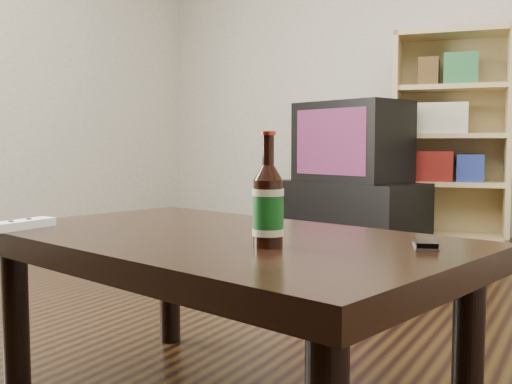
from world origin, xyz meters
The scene contains 9 objects.
floor centered at (0.00, 0.00, -0.01)m, with size 5.00×6.00×0.01m, color black.
wall_back centered at (0.00, 3.01, 1.35)m, with size 5.00×0.02×2.70m, color #B9B3A5.
tv_stand centered at (-0.51, 2.37, 0.21)m, with size 1.04×0.52×0.41m, color black.
tv centered at (-0.51, 2.37, 0.70)m, with size 0.87×0.70×0.57m.
bookshelf centered at (0.09, 2.77, 0.77)m, with size 0.85×0.51×1.48m.
coffee_table centered at (0.21, -0.48, 0.39)m, with size 1.34×0.96×0.45m.
beer_bottle centered at (0.40, -0.58, 0.54)m, with size 0.09×0.09×0.25m.
phone centered at (0.70, -0.43, 0.46)m, with size 0.08×0.10×0.02m.
remote centered at (-0.30, -0.67, 0.46)m, with size 0.06×0.20×0.03m.
Camera 1 is at (1.01, -1.72, 0.67)m, focal length 42.00 mm.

